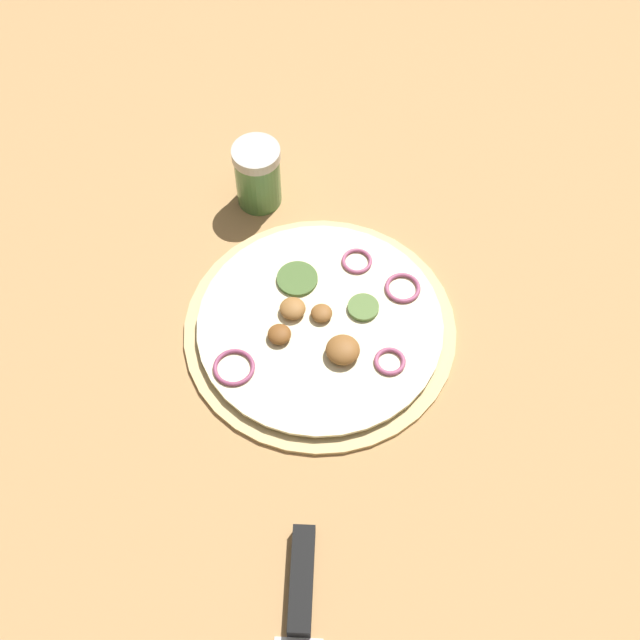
% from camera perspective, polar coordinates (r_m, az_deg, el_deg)
% --- Properties ---
extents(ground_plane, '(3.00, 3.00, 0.00)m').
position_cam_1_polar(ground_plane, '(0.92, 0.00, -0.65)').
color(ground_plane, tan).
extents(pizza, '(0.28, 0.28, 0.03)m').
position_cam_1_polar(pizza, '(0.91, 0.03, -0.42)').
color(pizza, '#D6B77A').
rests_on(pizza, ground_plane).
extents(spice_jar, '(0.05, 0.05, 0.08)m').
position_cam_1_polar(spice_jar, '(0.99, -4.00, 9.24)').
color(spice_jar, '#4C7F42').
rests_on(spice_jar, ground_plane).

